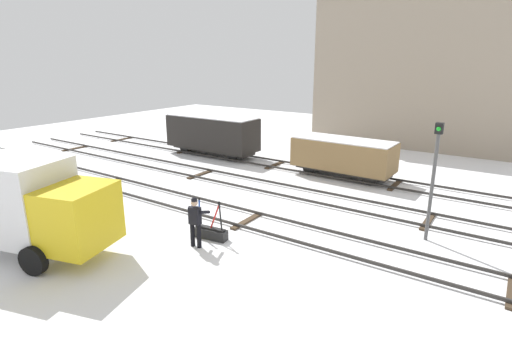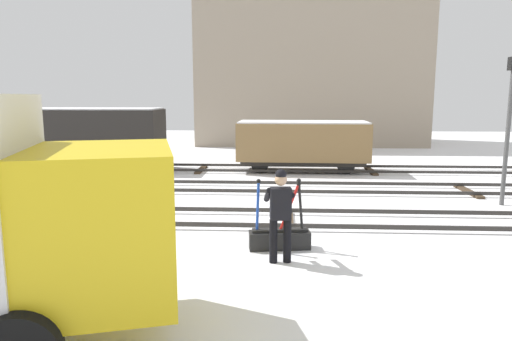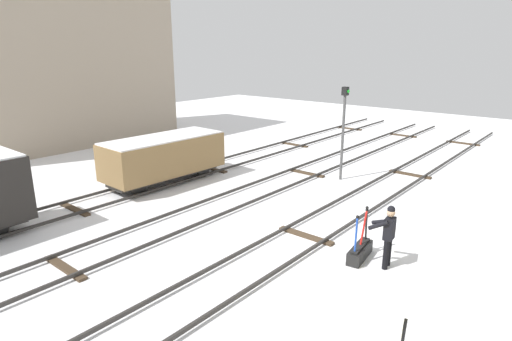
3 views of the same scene
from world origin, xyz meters
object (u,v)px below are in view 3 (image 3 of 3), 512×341
Objects in this scene: signal_post at (343,124)px; freight_car_near_switch at (164,156)px; switch_lever_frame at (360,250)px; rail_worker at (388,233)px.

signal_post reaches higher than freight_car_near_switch.
switch_lever_frame is at bearing -93.54° from freight_car_near_switch.
rail_worker is 0.43× the size of signal_post.
freight_car_near_switch is at bearing 133.80° from signal_post.
rail_worker is at bearing -142.36° from signal_post.
signal_post is at bearing 29.73° from rail_worker.
freight_car_near_switch is at bearing 77.15° from rail_worker.
switch_lever_frame is 7.90m from signal_post.
switch_lever_frame is 0.82× the size of rail_worker.
rail_worker is at bearing -93.13° from freight_car_near_switch.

